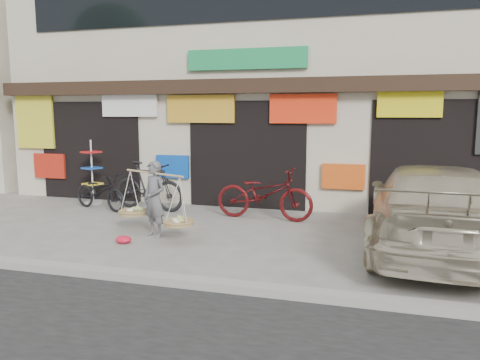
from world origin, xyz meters
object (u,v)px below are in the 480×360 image
(suv, at_px, (433,208))
(bike_2, at_px, (264,194))
(bike_0, at_px, (100,192))
(display_rack, at_px, (92,178))
(bike_1, at_px, (148,186))
(street_vendor, at_px, (154,202))

(suv, bearing_deg, bike_2, -21.57)
(bike_2, bearing_deg, suv, -110.33)
(bike_0, distance_m, display_rack, 0.93)
(bike_1, distance_m, suv, 6.61)
(display_rack, bearing_deg, street_vendor, -40.25)
(bike_1, bearing_deg, display_rack, 88.19)
(bike_1, height_order, bike_2, bike_1)
(street_vendor, bearing_deg, bike_1, 143.84)
(street_vendor, bearing_deg, suv, 30.07)
(bike_2, bearing_deg, bike_0, 95.00)
(street_vendor, relative_size, bike_2, 0.81)
(bike_2, bearing_deg, bike_1, 89.99)
(suv, height_order, display_rack, display_rack)
(bike_1, bearing_deg, street_vendor, -141.17)
(bike_0, xyz_separation_m, suv, (7.56, -1.47, 0.31))
(bike_1, xyz_separation_m, bike_2, (3.00, -0.21, -0.02))
(street_vendor, height_order, bike_0, street_vendor)
(bike_2, relative_size, suv, 0.42)
(bike_1, bearing_deg, bike_0, 112.75)
(bike_1, distance_m, display_rack, 1.85)
(street_vendor, xyz_separation_m, bike_2, (1.72, 2.04, -0.09))
(bike_0, relative_size, bike_1, 0.86)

